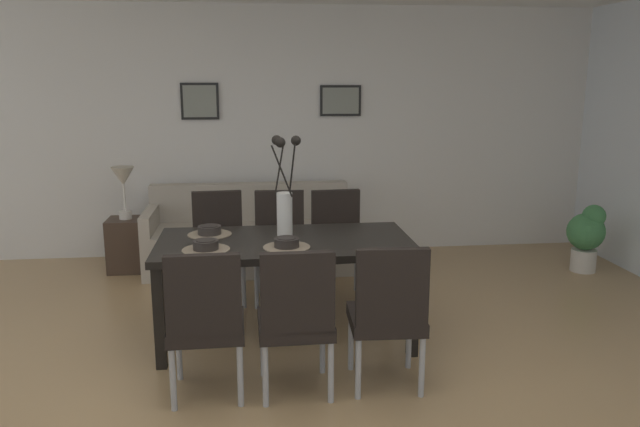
# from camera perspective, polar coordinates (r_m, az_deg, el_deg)

# --- Properties ---
(ground_plane) EXTENTS (9.00, 9.00, 0.00)m
(ground_plane) POSITION_cam_1_polar(r_m,az_deg,el_deg) (3.87, -4.54, -16.50)
(ground_plane) COLOR tan
(back_wall_panel) EXTENTS (9.00, 0.10, 2.60)m
(back_wall_panel) POSITION_cam_1_polar(r_m,az_deg,el_deg) (6.67, -5.73, 7.40)
(back_wall_panel) COLOR silver
(back_wall_panel) RESTS_ON ground
(dining_table) EXTENTS (1.80, 0.92, 0.74)m
(dining_table) POSITION_cam_1_polar(r_m,az_deg,el_deg) (4.45, -3.22, -3.38)
(dining_table) COLOR black
(dining_table) RESTS_ON ground
(dining_chair_near_left) EXTENTS (0.45, 0.45, 0.92)m
(dining_chair_near_left) POSITION_cam_1_polar(r_m,az_deg,el_deg) (3.70, -10.43, -9.34)
(dining_chair_near_left) COLOR black
(dining_chair_near_left) RESTS_ON ground
(dining_chair_near_right) EXTENTS (0.47, 0.47, 0.92)m
(dining_chair_near_right) POSITION_cam_1_polar(r_m,az_deg,el_deg) (5.35, -9.29, -2.49)
(dining_chair_near_right) COLOR black
(dining_chair_near_right) RESTS_ON ground
(dining_chair_far_left) EXTENTS (0.45, 0.45, 0.92)m
(dining_chair_far_left) POSITION_cam_1_polar(r_m,az_deg,el_deg) (3.69, -2.19, -9.23)
(dining_chair_far_left) COLOR black
(dining_chair_far_left) RESTS_ON ground
(dining_chair_far_right) EXTENTS (0.47, 0.47, 0.92)m
(dining_chair_far_right) POSITION_cam_1_polar(r_m,az_deg,el_deg) (5.32, -3.71, -2.44)
(dining_chair_far_right) COLOR black
(dining_chair_far_right) RESTS_ON ground
(dining_chair_mid_left) EXTENTS (0.46, 0.46, 0.92)m
(dining_chair_mid_left) POSITION_cam_1_polar(r_m,az_deg,el_deg) (3.78, 6.26, -8.74)
(dining_chair_mid_left) COLOR black
(dining_chair_mid_left) RESTS_ON ground
(dining_chair_mid_right) EXTENTS (0.47, 0.47, 0.92)m
(dining_chair_mid_right) POSITION_cam_1_polar(r_m,az_deg,el_deg) (5.34, 1.69, -2.37)
(dining_chair_mid_right) COLOR black
(dining_chair_mid_right) RESTS_ON ground
(centerpiece_vase) EXTENTS (0.21, 0.23, 0.73)m
(centerpiece_vase) POSITION_cam_1_polar(r_m,az_deg,el_deg) (4.37, -3.26, 1.18)
(centerpiece_vase) COLOR silver
(centerpiece_vase) RESTS_ON dining_table
(placemat_near_left) EXTENTS (0.32, 0.32, 0.01)m
(placemat_near_left) POSITION_cam_1_polar(r_m,az_deg,el_deg) (4.23, -10.40, -3.26)
(placemat_near_left) COLOR #7F705B
(placemat_near_left) RESTS_ON dining_table
(bowl_near_left) EXTENTS (0.17, 0.17, 0.07)m
(bowl_near_left) POSITION_cam_1_polar(r_m,az_deg,el_deg) (4.22, -10.42, -2.78)
(bowl_near_left) COLOR #2D2826
(bowl_near_left) RESTS_ON dining_table
(placemat_near_right) EXTENTS (0.32, 0.32, 0.01)m
(placemat_near_right) POSITION_cam_1_polar(r_m,az_deg,el_deg) (4.63, -10.07, -1.89)
(placemat_near_right) COLOR #7F705B
(placemat_near_right) RESTS_ON dining_table
(bowl_near_right) EXTENTS (0.17, 0.17, 0.07)m
(bowl_near_right) POSITION_cam_1_polar(r_m,az_deg,el_deg) (4.62, -10.08, -1.44)
(bowl_near_right) COLOR #2D2826
(bowl_near_right) RESTS_ON dining_table
(placemat_far_left) EXTENTS (0.32, 0.32, 0.01)m
(placemat_far_left) POSITION_cam_1_polar(r_m,az_deg,el_deg) (4.23, -3.07, -3.09)
(placemat_far_left) COLOR #7F705B
(placemat_far_left) RESTS_ON dining_table
(bowl_far_left) EXTENTS (0.17, 0.17, 0.07)m
(bowl_far_left) POSITION_cam_1_polar(r_m,az_deg,el_deg) (4.22, -3.07, -2.60)
(bowl_far_left) COLOR #2D2826
(bowl_far_left) RESTS_ON dining_table
(sofa) EXTENTS (2.03, 0.84, 0.80)m
(sofa) POSITION_cam_1_polar(r_m,az_deg,el_deg) (6.30, -6.36, -2.35)
(sofa) COLOR #B2A899
(sofa) RESTS_ON ground
(side_table) EXTENTS (0.36, 0.36, 0.52)m
(side_table) POSITION_cam_1_polar(r_m,az_deg,el_deg) (6.41, -17.21, -2.74)
(side_table) COLOR #3D2D23
(side_table) RESTS_ON ground
(table_lamp) EXTENTS (0.22, 0.22, 0.51)m
(table_lamp) POSITION_cam_1_polar(r_m,az_deg,el_deg) (6.29, -17.57, 2.85)
(table_lamp) COLOR beige
(table_lamp) RESTS_ON side_table
(framed_picture_left) EXTENTS (0.39, 0.03, 0.37)m
(framed_picture_left) POSITION_cam_1_polar(r_m,az_deg,el_deg) (6.60, -10.94, 10.06)
(framed_picture_left) COLOR black
(framed_picture_center) EXTENTS (0.43, 0.03, 0.32)m
(framed_picture_center) POSITION_cam_1_polar(r_m,az_deg,el_deg) (6.65, 1.89, 10.29)
(framed_picture_center) COLOR black
(potted_plant) EXTENTS (0.36, 0.36, 0.67)m
(potted_plant) POSITION_cam_1_polar(r_m,az_deg,el_deg) (6.60, 23.22, -1.78)
(potted_plant) COLOR silver
(potted_plant) RESTS_ON ground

